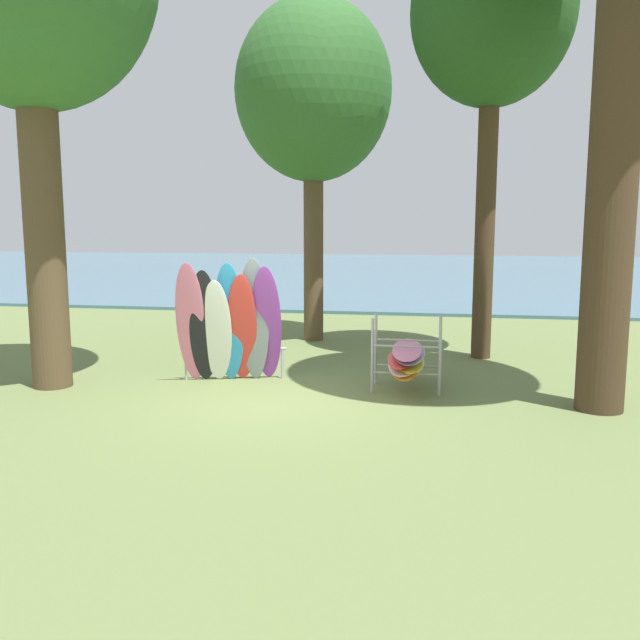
% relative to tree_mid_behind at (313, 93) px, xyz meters
% --- Properties ---
extents(ground_plane, '(80.00, 80.00, 0.00)m').
position_rel_tree_mid_behind_xyz_m(ground_plane, '(0.42, -5.64, -5.74)').
color(ground_plane, olive).
extents(lake_water, '(80.00, 36.00, 0.10)m').
position_rel_tree_mid_behind_xyz_m(lake_water, '(0.42, 22.55, -5.69)').
color(lake_water, '#477084').
rests_on(lake_water, ground).
extents(tree_mid_behind, '(3.60, 3.60, 7.87)m').
position_rel_tree_mid_behind_xyz_m(tree_mid_behind, '(0.00, 0.00, 0.00)').
color(tree_mid_behind, brown).
rests_on(tree_mid_behind, ground).
extents(tree_far_left_back, '(3.20, 3.20, 8.74)m').
position_rel_tree_mid_behind_xyz_m(tree_far_left_back, '(3.84, -1.50, 1.07)').
color(tree_far_left_back, '#42301E').
rests_on(tree_far_left_back, ground).
extents(leaning_board_pile, '(1.87, 1.14, 2.22)m').
position_rel_tree_mid_behind_xyz_m(leaning_board_pile, '(-0.65, -4.53, -4.72)').
color(leaning_board_pile, pink).
rests_on(leaning_board_pile, ground).
extents(board_storage_rack, '(1.15, 2.13, 1.25)m').
position_rel_tree_mid_behind_xyz_m(board_storage_rack, '(2.44, -4.53, -5.19)').
color(board_storage_rack, '#9EA0A5').
rests_on(board_storage_rack, ground).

